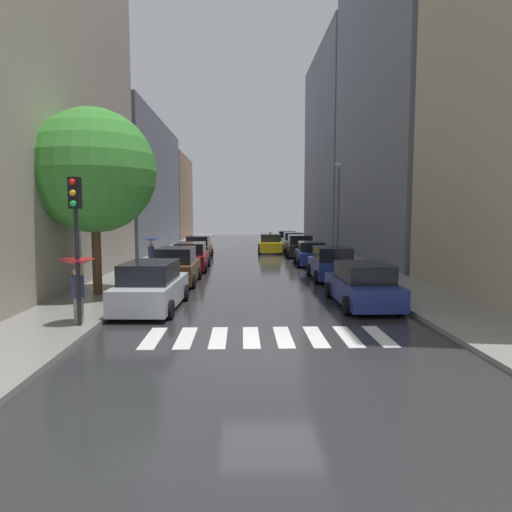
{
  "coord_description": "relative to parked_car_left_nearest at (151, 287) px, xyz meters",
  "views": [
    {
      "loc": [
        -0.7,
        -11.05,
        3.44
      ],
      "look_at": [
        0.14,
        15.74,
        0.87
      ],
      "focal_mm": 31.87,
      "sensor_mm": 36.0,
      "label": 1
    }
  ],
  "objects": [
    {
      "name": "parked_car_right_fifth",
      "position": [
        7.85,
        24.66,
        -0.03
      ],
      "size": [
        2.13,
        4.36,
        1.67
      ],
      "rotation": [
        0.0,
        0.0,
        1.54
      ],
      "color": "#B2B7BF",
      "rests_on": "ground"
    },
    {
      "name": "pedestrian_foreground",
      "position": [
        -1.64,
        -2.61,
        0.76
      ],
      "size": [
        1.03,
        1.03,
        1.93
      ],
      "rotation": [
        0.0,
        0.0,
        3.7
      ],
      "color": "gray",
      "rests_on": "sidewalk_left"
    },
    {
      "name": "taxi_midroad",
      "position": [
        5.67,
        22.84,
        -0.04
      ],
      "size": [
        2.18,
        4.74,
        1.81
      ],
      "rotation": [
        0.0,
        0.0,
        1.54
      ],
      "color": "yellow",
      "rests_on": "ground"
    },
    {
      "name": "building_left_mid",
      "position": [
        -7.08,
        26.94,
        5.11
      ],
      "size": [
        6.0,
        21.49,
        11.84
      ],
      "primitive_type": "cube",
      "color": "slate",
      "rests_on": "ground"
    },
    {
      "name": "parked_car_left_nearest",
      "position": [
        0.0,
        0.0,
        0.0
      ],
      "size": [
        2.26,
        4.73,
        1.72
      ],
      "rotation": [
        0.0,
        0.0,
        1.53
      ],
      "color": "#B2B7BF",
      "rests_on": "ground"
    },
    {
      "name": "building_right_far",
      "position": [
        14.92,
        37.16,
        10.16
      ],
      "size": [
        6.0,
        20.1,
        21.92
      ],
      "primitive_type": "cube",
      "color": "slate",
      "rests_on": "ground"
    },
    {
      "name": "building_left_far",
      "position": [
        -7.08,
        45.34,
        4.62
      ],
      "size": [
        6.0,
        14.26,
        10.85
      ],
      "primitive_type": "cube",
      "color": "#8C6B56",
      "rests_on": "ground"
    },
    {
      "name": "crosswalk_stripes",
      "position": [
        3.92,
        -3.76,
        -0.8
      ],
      "size": [
        6.75,
        2.2,
        0.01
      ],
      "color": "silver",
      "rests_on": "ground"
    },
    {
      "name": "sidewalk_left",
      "position": [
        -2.58,
        19.0,
        -0.73
      ],
      "size": [
        3.0,
        72.0,
        0.15
      ],
      "primitive_type": "cube",
      "color": "gray",
      "rests_on": "ground"
    },
    {
      "name": "parked_car_right_second",
      "position": [
        7.86,
        7.06,
        -0.01
      ],
      "size": [
        2.22,
        4.22,
        1.69
      ],
      "rotation": [
        0.0,
        0.0,
        1.55
      ],
      "color": "navy",
      "rests_on": "ground"
    },
    {
      "name": "parked_car_right_sixth",
      "position": [
        7.9,
        31.03,
        -0.08
      ],
      "size": [
        2.26,
        4.14,
        1.54
      ],
      "rotation": [
        0.0,
        0.0,
        1.54
      ],
      "color": "#0C4C2D",
      "rests_on": "ground"
    },
    {
      "name": "street_tree_left",
      "position": [
        -2.63,
        2.34,
        4.27
      ],
      "size": [
        4.89,
        4.89,
        7.38
      ],
      "color": "#513823",
      "rests_on": "sidewalk_left"
    },
    {
      "name": "parked_car_right_third",
      "position": [
        7.74,
        13.33,
        -0.07
      ],
      "size": [
        2.14,
        4.07,
        1.56
      ],
      "rotation": [
        0.0,
        0.0,
        1.53
      ],
      "color": "navy",
      "rests_on": "ground"
    },
    {
      "name": "ground_plane",
      "position": [
        3.92,
        19.0,
        -0.82
      ],
      "size": [
        28.0,
        72.0,
        0.04
      ],
      "primitive_type": "cube",
      "color": "#29292B"
    },
    {
      "name": "sidewalk_right",
      "position": [
        10.42,
        19.0,
        -0.73
      ],
      "size": [
        3.0,
        72.0,
        0.15
      ],
      "primitive_type": "cube",
      "color": "gray",
      "rests_on": "ground"
    },
    {
      "name": "parked_car_right_nearest",
      "position": [
        7.68,
        0.42,
        -0.05
      ],
      "size": [
        2.14,
        4.66,
        1.61
      ],
      "rotation": [
        0.0,
        0.0,
        1.59
      ],
      "color": "navy",
      "rests_on": "ground"
    },
    {
      "name": "parked_car_left_third",
      "position": [
        0.15,
        11.24,
        -0.03
      ],
      "size": [
        2.17,
        4.65,
        1.65
      ],
      "rotation": [
        0.0,
        0.0,
        1.58
      ],
      "color": "maroon",
      "rests_on": "ground"
    },
    {
      "name": "pedestrian_near_tree",
      "position": [
        -1.97,
        10.01,
        0.76
      ],
      "size": [
        1.15,
        1.15,
        1.85
      ],
      "rotation": [
        0.0,
        0.0,
        1.29
      ],
      "color": "#38513D",
      "rests_on": "sidewalk_left"
    },
    {
      "name": "building_right_mid",
      "position": [
        14.92,
        17.08,
        10.37
      ],
      "size": [
        6.0,
        18.54,
        22.35
      ],
      "primitive_type": "cube",
      "color": "slate",
      "rests_on": "ground"
    },
    {
      "name": "traffic_light_left_corner",
      "position": [
        -1.53,
        -2.88,
        2.48
      ],
      "size": [
        0.3,
        0.42,
        4.3
      ],
      "color": "black",
      "rests_on": "sidewalk_left"
    },
    {
      "name": "parked_car_right_fourth",
      "position": [
        7.74,
        19.17,
        -0.0
      ],
      "size": [
        2.29,
        4.59,
        1.71
      ],
      "rotation": [
        0.0,
        0.0,
        1.53
      ],
      "color": "black",
      "rests_on": "ground"
    },
    {
      "name": "parked_car_left_fourth",
      "position": [
        -0.02,
        18.04,
        -0.01
      ],
      "size": [
        1.99,
        4.32,
        1.71
      ],
      "rotation": [
        0.0,
        0.0,
        1.57
      ],
      "color": "brown",
      "rests_on": "ground"
    },
    {
      "name": "lamp_post_right",
      "position": [
        9.47,
        13.27,
        3.09
      ],
      "size": [
        0.6,
        0.28,
        6.45
      ],
      "color": "#595B60",
      "rests_on": "sidewalk_right"
    },
    {
      "name": "parked_car_left_second",
      "position": [
        0.09,
        5.78,
        0.02
      ],
      "size": [
        2.09,
        4.26,
        1.79
      ],
      "rotation": [
        0.0,
        0.0,
        1.56
      ],
      "color": "brown",
      "rests_on": "ground"
    }
  ]
}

